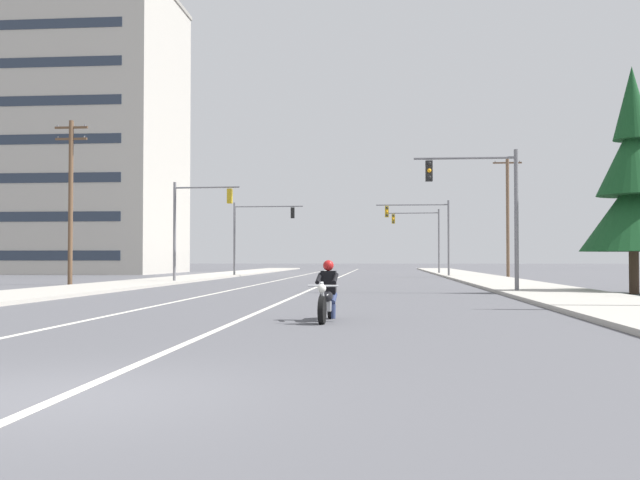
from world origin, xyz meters
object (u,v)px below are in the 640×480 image
traffic_signal_mid_left (255,227)px  traffic_signal_far_right (423,231)px  utility_pole_right_far (508,215)px  apartment_building_far_left_block (47,133)px  motorcycle_with_rider (327,297)px  traffic_signal_near_left (193,217)px  traffic_signal_near_right (487,199)px  utility_pole_left_near (71,197)px  conifer_tree_right_verge_near (633,189)px  traffic_signal_mid_right (427,226)px

traffic_signal_mid_left → traffic_signal_far_right: (14.53, 9.65, -0.04)m
utility_pole_right_far → apartment_building_far_left_block: size_ratio=0.33×
apartment_building_far_left_block → motorcycle_with_rider: bearing=-58.3°
traffic_signal_near_left → traffic_signal_mid_left: size_ratio=1.00×
motorcycle_with_rider → traffic_signal_near_right: bearing=67.8°
utility_pole_left_near → conifer_tree_right_verge_near: conifer_tree_right_verge_near is taller
traffic_signal_mid_left → conifer_tree_right_verge_near: size_ratio=0.64×
traffic_signal_near_right → traffic_signal_near_left: bearing=144.1°
utility_pole_left_near → conifer_tree_right_verge_near: (28.29, -7.95, -0.57)m
conifer_tree_right_verge_near → traffic_signal_mid_right: bearing=104.6°
traffic_signal_near_left → traffic_signal_mid_right: same height
utility_pole_right_far → traffic_signal_mid_right: bearing=176.7°
traffic_signal_near_right → traffic_signal_mid_right: size_ratio=1.00×
utility_pole_left_near → conifer_tree_right_verge_near: size_ratio=0.97×
conifer_tree_right_verge_near → motorcycle_with_rider: bearing=-130.0°
motorcycle_with_rider → conifer_tree_right_verge_near: size_ratio=0.23×
utility_pole_left_near → motorcycle_with_rider: bearing=-53.6°
motorcycle_with_rider → traffic_signal_far_right: traffic_signal_far_right is taller
traffic_signal_near_left → traffic_signal_mid_left: 16.18m
utility_pole_right_far → motorcycle_with_rider: bearing=-105.4°
utility_pole_right_far → traffic_signal_near_left: bearing=-145.1°
utility_pole_right_far → conifer_tree_right_verge_near: size_ratio=0.98×
traffic_signal_near_right → utility_pole_left_near: (-22.17, 7.97, 0.95)m
traffic_signal_mid_right → traffic_signal_mid_left: same height
traffic_signal_near_left → apartment_building_far_left_block: (-22.87, 27.76, 10.35)m
traffic_signal_near_right → conifer_tree_right_verge_near: size_ratio=0.64×
conifer_tree_right_verge_near → apartment_building_far_left_block: 60.65m
traffic_signal_mid_left → traffic_signal_far_right: same height
conifer_tree_right_verge_near → apartment_building_far_left_block: (-45.03, 39.38, 9.96)m
traffic_signal_near_right → traffic_signal_mid_right: same height
traffic_signal_near_right → apartment_building_far_left_block: apartment_building_far_left_block is taller
traffic_signal_mid_left → utility_pole_left_near: utility_pole_left_near is taller
traffic_signal_near_left → traffic_signal_near_right: bearing=-35.9°
motorcycle_with_rider → utility_pole_right_far: (11.26, 40.83, 4.40)m
traffic_signal_near_left → traffic_signal_far_right: size_ratio=1.00×
traffic_signal_near_right → utility_pole_right_far: utility_pole_right_far is taller
apartment_building_far_left_block → utility_pole_right_far: bearing=-16.0°
traffic_signal_near_left → utility_pole_right_far: bearing=34.9°
traffic_signal_mid_left → motorcycle_with_rider: bearing=-77.5°
traffic_signal_far_right → apartment_building_far_left_block: bearing=177.1°
traffic_signal_mid_right → apartment_building_far_left_block: apartment_building_far_left_block is taller
traffic_signal_near_left → traffic_signal_mid_right: 21.58m
utility_pole_left_near → utility_pole_right_far: 33.34m
traffic_signal_mid_right → traffic_signal_far_right: (0.29, 10.44, -0.05)m
conifer_tree_right_verge_near → utility_pole_right_far: bearing=91.4°
traffic_signal_near_left → traffic_signal_mid_right: (15.15, 15.36, 0.11)m
utility_pole_left_near → utility_pole_right_far: bearing=34.0°
traffic_signal_far_right → motorcycle_with_rider: bearing=-95.8°
motorcycle_with_rider → traffic_signal_mid_right: size_ratio=0.35×
motorcycle_with_rider → utility_pole_left_near: bearing=126.4°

